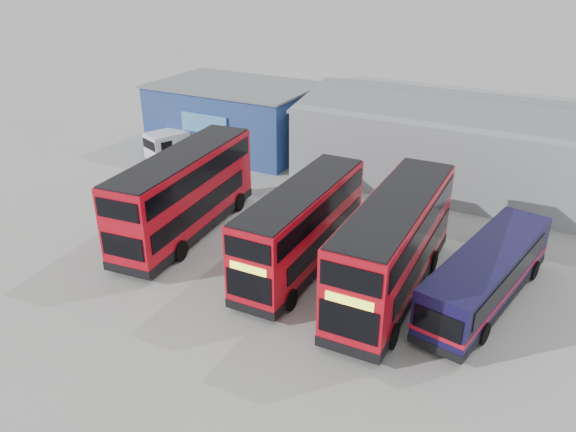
# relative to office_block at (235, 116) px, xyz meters

# --- Properties ---
(ground_plane) EXTENTS (120.00, 120.00, 0.00)m
(ground_plane) POSITION_rel_office_block_xyz_m (14.00, -17.99, -2.58)
(ground_plane) COLOR gray
(ground_plane) RESTS_ON ground
(office_block) EXTENTS (12.30, 8.32, 5.12)m
(office_block) POSITION_rel_office_block_xyz_m (0.00, 0.00, 0.00)
(office_block) COLOR navy
(office_block) RESTS_ON ground
(maintenance_shed) EXTENTS (30.50, 12.00, 5.89)m
(maintenance_shed) POSITION_rel_office_block_xyz_m (22.00, 2.01, 0.02)
(maintenance_shed) COLOR gray
(maintenance_shed) RESTS_ON ground
(double_decker_left) EXTENTS (3.82, 11.37, 4.72)m
(double_decker_left) POSITION_rel_office_block_xyz_m (5.90, -14.07, -0.23)
(double_decker_left) COLOR red
(double_decker_left) RESTS_ON ground
(double_decker_centre) EXTENTS (2.75, 10.27, 4.32)m
(double_decker_centre) POSITION_rel_office_block_xyz_m (13.28, -14.41, -0.43)
(double_decker_centre) COLOR red
(double_decker_centre) RESTS_ON ground
(double_decker_right) EXTENTS (3.09, 11.27, 4.73)m
(double_decker_right) POSITION_rel_office_block_xyz_m (17.96, -14.47, -0.23)
(double_decker_right) COLOR red
(double_decker_right) RESTS_ON ground
(single_decker_blue) EXTENTS (4.13, 10.30, 2.73)m
(single_decker_blue) POSITION_rel_office_block_xyz_m (21.96, -13.29, -1.22)
(single_decker_blue) COLOR #0D0E3A
(single_decker_blue) RESTS_ON ground
(panel_van) EXTENTS (3.68, 5.34, 2.18)m
(panel_van) POSITION_rel_office_block_xyz_m (-2.50, -4.10, -1.36)
(panel_van) COLOR silver
(panel_van) RESTS_ON ground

